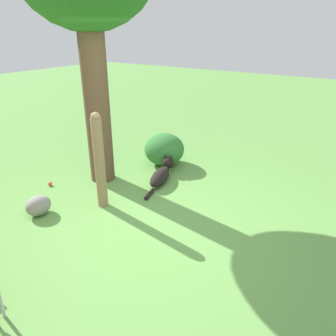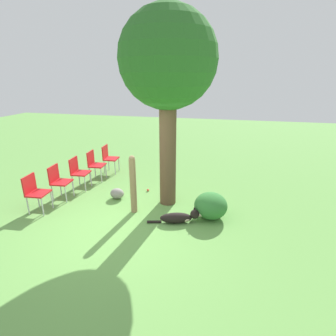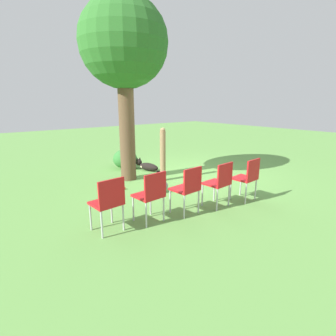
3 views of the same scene
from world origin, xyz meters
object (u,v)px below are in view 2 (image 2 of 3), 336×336
red_chair_3 (95,163)px  tennis_ball (148,190)px  red_chair_4 (109,157)px  red_chair_1 (59,180)px  dog (180,217)px  red_chair_2 (78,171)px  oak_tree (168,63)px  fence_post (133,184)px  red_chair_0 (35,191)px

red_chair_3 → tennis_ball: 1.94m
red_chair_4 → red_chair_1: bearing=-104.4°
dog → red_chair_2: 3.35m
red_chair_3 → red_chair_4: 0.72m
oak_tree → dog: size_ratio=3.77×
oak_tree → tennis_ball: size_ratio=65.03×
oak_tree → fence_post: bearing=-136.1°
oak_tree → tennis_ball: 3.35m
red_chair_3 → tennis_ball: red_chair_3 is taller
dog → red_chair_1: 3.29m
oak_tree → red_chair_0: bearing=-158.7°
red_chair_4 → red_chair_2: bearing=-104.4°
oak_tree → red_chair_3: size_ratio=4.94×
red_chair_2 → red_chair_3: bearing=75.6°
fence_post → red_chair_2: (-1.97, 0.94, -0.17)m
red_chair_2 → tennis_ball: bearing=2.6°
dog → red_chair_3: (-2.98, 1.90, 0.40)m
oak_tree → red_chair_1: 3.92m
fence_post → red_chair_3: size_ratio=1.54×
fence_post → red_chair_3: (-1.84, 1.65, -0.17)m
oak_tree → red_chair_3: (-2.50, 1.01, -2.75)m
red_chair_2 → red_chair_4: size_ratio=1.00×
fence_post → red_chair_0: size_ratio=1.54×
fence_post → red_chair_0: 2.28m
red_chair_1 → red_chair_0: bearing=-104.4°
oak_tree → red_chair_0: (-2.89, -1.13, -2.75)m
red_chair_3 → red_chair_4: size_ratio=1.00×
red_chair_1 → tennis_ball: red_chair_1 is taller
red_chair_2 → fence_post: bearing=-29.6°
red_chair_2 → red_chair_4: (0.26, 1.42, 0.00)m
dog → red_chair_1: red_chair_1 is taller
red_chair_2 → red_chair_3: 0.72m
tennis_ball → red_chair_4: bearing=144.7°
fence_post → red_chair_4: size_ratio=1.54×
red_chair_0 → red_chair_3: same height
red_chair_1 → tennis_ball: size_ratio=13.16×
red_chair_0 → red_chair_2: (0.26, 1.42, 0.00)m
fence_post → red_chair_1: 2.11m
dog → fence_post: size_ratio=0.85×
fence_post → red_chair_2: size_ratio=1.54×
oak_tree → red_chair_1: (-2.76, -0.42, -2.75)m
fence_post → tennis_ball: bearing=91.0°
red_chair_2 → red_chair_4: bearing=75.6°
red_chair_0 → tennis_ball: 2.80m
red_chair_2 → tennis_ball: size_ratio=13.16×
red_chair_1 → fence_post: bearing=-10.3°
oak_tree → red_chair_4: 4.01m
red_chair_0 → red_chair_2: 1.45m
red_chair_3 → tennis_ball: bearing=-19.0°
red_chair_1 → red_chair_2: size_ratio=1.00×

